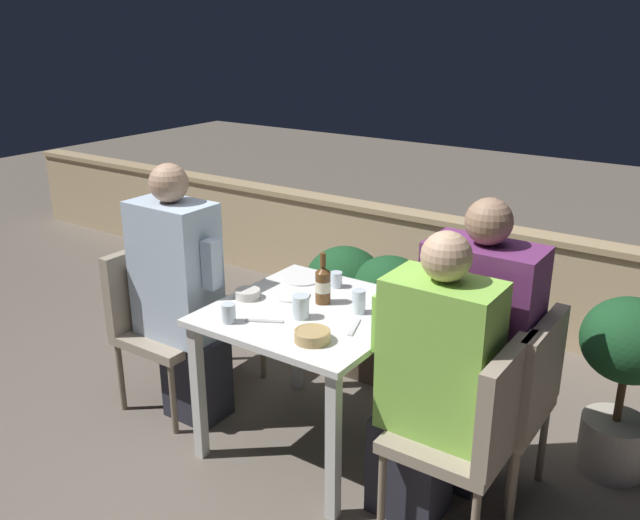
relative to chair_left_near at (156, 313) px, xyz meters
The scene contains 25 objects.
ground_plane 1.05m from the chair_left_near, ahead, with size 16.00×16.00×0.00m, color #665B51.
parapet_wall 2.11m from the chair_left_near, 64.41° to the left, with size 9.00×0.18×0.71m.
dining_table 0.92m from the chair_left_near, ahead, with size 0.85×0.87×0.72m.
planter_hedge 1.29m from the chair_left_near, 47.26° to the left, with size 1.09×0.47×0.72m.
chair_left_near is the anchor object (origin of this frame).
person_blue_shirt 0.25m from the chair_left_near, ahead, with size 0.49×0.26×1.33m.
chair_left_far 0.30m from the chair_left_near, 86.82° to the left, with size 0.45×0.45×0.86m.
chair_right_near 1.79m from the chair_left_near, ahead, with size 0.45×0.45×0.86m.
person_green_blouse 1.60m from the chair_left_near, ahead, with size 0.50×0.26×1.26m.
chair_right_far 1.85m from the chair_left_near, ahead, with size 0.45×0.45×0.86m.
person_purple_stripe 1.66m from the chair_left_near, ahead, with size 0.52×0.26×1.32m.
beer_bottle 0.99m from the chair_left_near, 13.54° to the left, with size 0.07×0.07×0.25m.
plate_0 0.79m from the chair_left_near, 15.28° to the left, with size 0.18×0.18×0.01m.
plate_1 0.79m from the chair_left_near, 31.03° to the left, with size 0.18×0.18×0.01m.
bowl_0 0.63m from the chair_left_near, ahead, with size 0.12×0.12×0.04m.
bowl_1 1.13m from the chair_left_near, ahead, with size 0.15×0.15×0.05m.
glass_cup_0 0.98m from the chair_left_near, 26.29° to the left, with size 0.06×0.06×0.08m.
glass_cup_1 0.96m from the chair_left_near, ahead, with size 0.08×0.08×0.11m.
glass_cup_2 1.16m from the chair_left_near, 11.05° to the left, with size 0.06×0.06×0.11m.
glass_cup_3 0.76m from the chair_left_near, 15.51° to the right, with size 0.06×0.06×0.09m.
glass_cup_4 1.31m from the chair_left_near, ahead, with size 0.08×0.08×0.08m.
fork_0 1.24m from the chair_left_near, 19.28° to the left, with size 0.12×0.15×0.01m.
fork_1 0.85m from the chair_left_near, ahead, with size 0.16×0.10×0.01m.
fork_2 1.20m from the chair_left_near, ahead, with size 0.07×0.17×0.01m.
potted_plant 2.29m from the chair_left_near, 18.95° to the left, with size 0.42×0.42×0.85m.
Camera 1 is at (1.64, -2.33, 1.98)m, focal length 38.00 mm.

